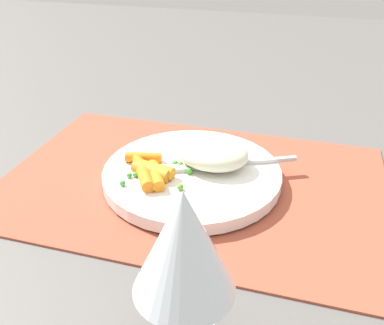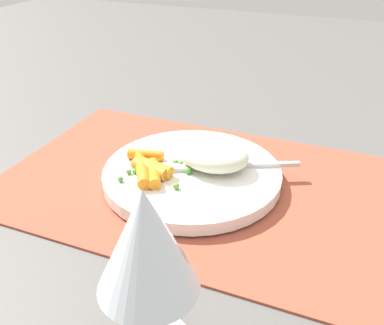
{
  "view_description": "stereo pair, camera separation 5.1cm",
  "coord_description": "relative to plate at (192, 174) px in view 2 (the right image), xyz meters",
  "views": [
    {
      "loc": [
        -0.13,
        0.46,
        0.31
      ],
      "look_at": [
        0.0,
        0.0,
        0.03
      ],
      "focal_mm": 39.65,
      "sensor_mm": 36.0,
      "label": 1
    },
    {
      "loc": [
        -0.18,
        0.45,
        0.31
      ],
      "look_at": [
        0.0,
        0.0,
        0.03
      ],
      "focal_mm": 39.65,
      "sensor_mm": 36.0,
      "label": 2
    }
  ],
  "objects": [
    {
      "name": "carrot_portion",
      "position": [
        0.05,
        0.03,
        0.02
      ],
      "size": [
        0.08,
        0.08,
        0.02
      ],
      "color": "orange",
      "rests_on": "plate"
    },
    {
      "name": "ground_plane",
      "position": [
        0.0,
        0.0,
        -0.01
      ],
      "size": [
        2.4,
        2.4,
        0.0
      ],
      "primitive_type": "plane",
      "color": "#565451"
    },
    {
      "name": "wine_glass",
      "position": [
        -0.06,
        0.25,
        0.1
      ],
      "size": [
        0.08,
        0.08,
        0.16
      ],
      "color": "silver",
      "rests_on": "ground_plane"
    },
    {
      "name": "plate",
      "position": [
        0.0,
        0.0,
        0.0
      ],
      "size": [
        0.24,
        0.24,
        0.02
      ],
      "primitive_type": "cylinder",
      "color": "white",
      "rests_on": "placemat"
    },
    {
      "name": "placemat",
      "position": [
        0.0,
        0.0,
        -0.01
      ],
      "size": [
        0.51,
        0.34,
        0.01
      ],
      "primitive_type": "cube",
      "color": "#9E4733",
      "rests_on": "ground_plane"
    },
    {
      "name": "pea_scatter",
      "position": [
        0.04,
        0.03,
        0.01
      ],
      "size": [
        0.08,
        0.07,
        0.01
      ],
      "color": "#589434",
      "rests_on": "plate"
    },
    {
      "name": "rice_mound",
      "position": [
        -0.03,
        -0.02,
        0.03
      ],
      "size": [
        0.09,
        0.07,
        0.04
      ],
      "primitive_type": "ellipsoid",
      "color": "beige",
      "rests_on": "plate"
    },
    {
      "name": "fork",
      "position": [
        -0.02,
        -0.01,
        0.01
      ],
      "size": [
        0.18,
        0.09,
        0.01
      ],
      "color": "silver",
      "rests_on": "plate"
    }
  ]
}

